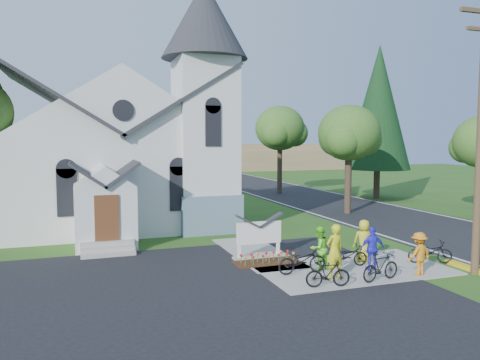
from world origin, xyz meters
name	(u,v)px	position (x,y,z in m)	size (l,w,h in m)	color
ground	(324,277)	(0.00, 0.00, 0.00)	(120.00, 120.00, 0.00)	#2D5317
parking_lot	(127,323)	(-7.00, -2.00, 0.01)	(20.00, 16.00, 0.02)	black
road	(343,206)	(10.00, 15.00, 0.01)	(8.00, 90.00, 0.02)	black
sidewalk	(353,268)	(1.50, 0.50, 0.03)	(7.00, 4.00, 0.05)	gray
church	(127,132)	(-5.48, 12.48, 5.25)	(12.35, 12.00, 13.00)	white
church_sign	(259,233)	(-1.20, 3.20, 1.03)	(2.20, 0.40, 1.70)	gray
flower_bed	(267,263)	(-1.20, 2.30, 0.04)	(2.60, 1.10, 0.07)	#361A0E
tree_road_near	(349,134)	(8.50, 12.00, 5.21)	(4.00, 4.00, 7.05)	#392A1F
tree_road_mid	(280,129)	(9.00, 24.00, 5.78)	(4.40, 4.40, 7.80)	#392A1F
conifer	(379,108)	(15.00, 18.00, 7.39)	(5.20, 5.20, 12.40)	#392A1F
distant_hills	(158,157)	(3.36, 56.33, 2.17)	(61.00, 10.00, 5.60)	olive
cyclist_0	(335,251)	(0.19, -0.38, 0.99)	(0.69, 0.45, 1.89)	#C7C917
bike_0	(302,260)	(-0.63, 0.47, 0.53)	(0.64, 1.83, 0.96)	black
cyclist_1	(319,248)	(0.16, 0.65, 0.87)	(0.79, 0.62, 1.63)	#65E02A
bike_1	(328,274)	(-0.53, -1.20, 0.50)	(0.42, 1.49, 0.89)	black
cyclist_2	(372,248)	(2.01, 0.03, 0.85)	(0.94, 0.39, 1.61)	#2E2BD9
bike_2	(347,256)	(1.41, 0.72, 0.47)	(0.55, 1.59, 0.84)	black
cyclist_3	(419,254)	(3.21, -1.04, 0.81)	(0.99, 0.57, 1.53)	orange
bike_3	(381,267)	(1.50, -1.20, 0.53)	(0.45, 1.60, 0.96)	black
cyclist_4	(364,241)	(2.42, 1.16, 0.88)	(0.81, 0.53, 1.66)	gold
bike_4	(430,252)	(4.70, 0.10, 0.49)	(0.59, 1.69, 0.89)	black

